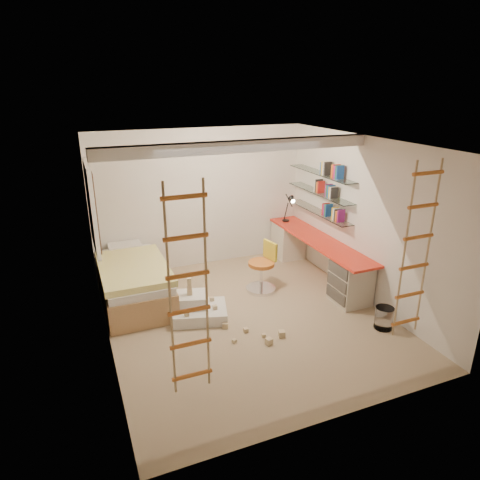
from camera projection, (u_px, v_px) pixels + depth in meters
name	position (u px, v px, depth m)	size (l,w,h in m)	color
floor	(247.00, 317.00, 6.47)	(4.50, 4.50, 0.00)	tan
ceiling_beam	(240.00, 146.00, 5.86)	(4.00, 0.18, 0.16)	white
window_frame	(91.00, 207.00, 6.54)	(0.06, 1.15, 1.35)	white
window_blind	(94.00, 207.00, 6.55)	(0.02, 1.00, 1.20)	#4C2D1E
rope_ladder_left	(188.00, 293.00, 3.95)	(0.41, 0.04, 2.13)	orange
rope_ladder_right	(416.00, 252.00, 4.90)	(0.41, 0.04, 2.13)	#BC6620
waste_bin	(384.00, 318.00, 6.14)	(0.26, 0.26, 0.33)	white
desk	(317.00, 256.00, 7.69)	(0.56, 2.80, 0.75)	red
shelves	(320.00, 193.00, 7.60)	(0.25, 1.80, 0.71)	white
bed	(134.00, 281.00, 6.90)	(1.02, 2.00, 0.69)	#AD7F51
task_lamp	(290.00, 204.00, 8.25)	(0.14, 0.36, 0.57)	black
swivel_chair	(262.00, 273.00, 7.23)	(0.60, 0.60, 0.85)	#BC6324
play_platform	(197.00, 309.00, 6.44)	(0.94, 0.82, 0.36)	silver
toy_blocks	(224.00, 314.00, 6.17)	(1.22, 1.23, 0.63)	#CCB284
books	(320.00, 187.00, 7.56)	(0.14, 0.70, 0.92)	#8C1E7F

